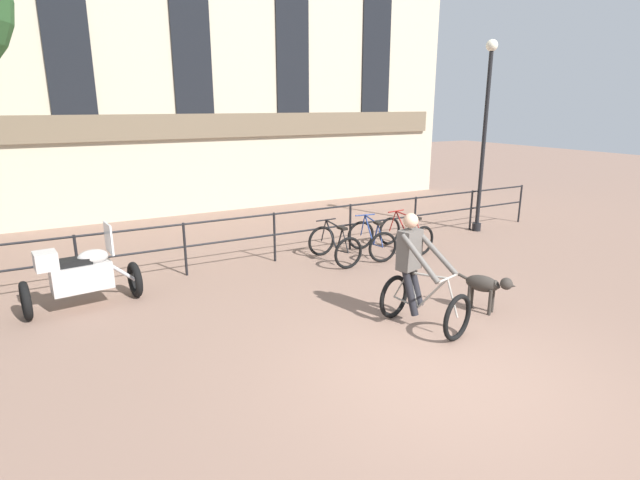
# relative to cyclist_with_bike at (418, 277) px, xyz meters

# --- Properties ---
(ground_plane) EXTENTS (60.00, 60.00, 0.00)m
(ground_plane) POSITION_rel_cyclist_with_bike_xyz_m (-0.56, -1.26, -0.76)
(ground_plane) COLOR #846656
(canal_railing) EXTENTS (15.05, 0.05, 1.05)m
(canal_railing) POSITION_rel_cyclist_with_bike_xyz_m (-0.56, 3.94, -0.05)
(canal_railing) COLOR black
(canal_railing) RESTS_ON ground_plane
(building_facade) EXTENTS (18.00, 0.72, 10.72)m
(building_facade) POSITION_rel_cyclist_with_bike_xyz_m (-0.56, 9.73, 4.57)
(building_facade) COLOR #BCB299
(building_facade) RESTS_ON ground_plane
(cyclist_with_bike) EXTENTS (0.97, 1.31, 1.70)m
(cyclist_with_bike) POSITION_rel_cyclist_with_bike_xyz_m (0.00, 0.00, 0.00)
(cyclist_with_bike) COLOR black
(cyclist_with_bike) RESTS_ON ground_plane
(dog) EXTENTS (0.49, 0.85, 0.64)m
(dog) POSITION_rel_cyclist_with_bike_xyz_m (1.28, -0.16, -0.31)
(dog) COLOR #332D28
(dog) RESTS_ON ground_plane
(parked_motorcycle) EXTENTS (1.82, 0.82, 1.35)m
(parked_motorcycle) POSITION_rel_cyclist_with_bike_xyz_m (-4.31, 3.15, -0.20)
(parked_motorcycle) COLOR black
(parked_motorcycle) RESTS_ON ground_plane
(parked_bicycle_near_lamp) EXTENTS (0.69, 1.13, 0.86)m
(parked_bicycle_near_lamp) POSITION_rel_cyclist_with_bike_xyz_m (0.52, 3.28, -0.41)
(parked_bicycle_near_lamp) COLOR black
(parked_bicycle_near_lamp) RESTS_ON ground_plane
(parked_bicycle_mid_left) EXTENTS (0.80, 1.19, 0.86)m
(parked_bicycle_mid_left) POSITION_rel_cyclist_with_bike_xyz_m (1.46, 3.28, -0.41)
(parked_bicycle_mid_left) COLOR black
(parked_bicycle_mid_left) RESTS_ON ground_plane
(parked_bicycle_mid_right) EXTENTS (0.78, 1.18, 0.86)m
(parked_bicycle_mid_right) POSITION_rel_cyclist_with_bike_xyz_m (2.40, 3.28, -0.41)
(parked_bicycle_mid_right) COLOR black
(parked_bicycle_mid_right) RESTS_ON ground_plane
(street_lamp) EXTENTS (0.28, 0.28, 4.72)m
(street_lamp) POSITION_rel_cyclist_with_bike_xyz_m (5.16, 3.78, 1.87)
(street_lamp) COLOR black
(street_lamp) RESTS_ON ground_plane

